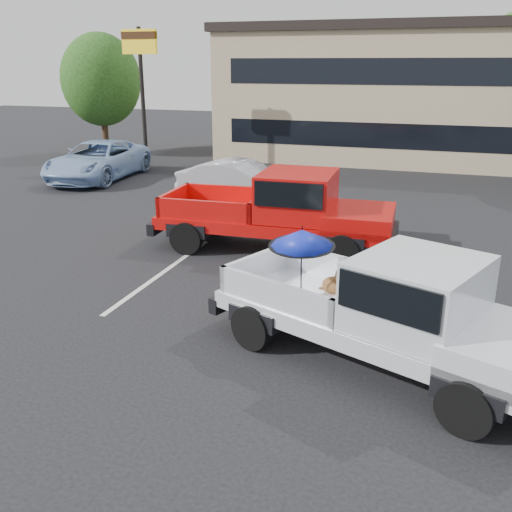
# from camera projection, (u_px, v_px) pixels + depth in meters

# --- Properties ---
(ground) EXTENTS (90.00, 90.00, 0.00)m
(ground) POSITION_uv_depth(u_px,v_px,m) (261.00, 327.00, 10.34)
(ground) COLOR black
(ground) RESTS_ON ground
(stripe_left) EXTENTS (0.12, 5.00, 0.01)m
(stripe_left) POSITION_uv_depth(u_px,v_px,m) (163.00, 272.00, 13.04)
(stripe_left) COLOR silver
(stripe_left) RESTS_ON ground
(stripe_right) EXTENTS (0.12, 5.00, 0.01)m
(stripe_right) POSITION_uv_depth(u_px,v_px,m) (436.00, 306.00, 11.24)
(stripe_right) COLOR silver
(stripe_right) RESTS_ON ground
(motel_building) EXTENTS (20.40, 8.40, 6.30)m
(motel_building) POSITION_uv_depth(u_px,v_px,m) (434.00, 92.00, 27.56)
(motel_building) COLOR tan
(motel_building) RESTS_ON ground
(motel_sign) EXTENTS (1.60, 0.22, 6.00)m
(motel_sign) POSITION_uv_depth(u_px,v_px,m) (140.00, 60.00, 24.42)
(motel_sign) COLOR black
(motel_sign) RESTS_ON ground
(tree_left) EXTENTS (3.96, 3.96, 6.02)m
(tree_left) POSITION_uv_depth(u_px,v_px,m) (101.00, 80.00, 28.61)
(tree_left) COLOR #332114
(tree_left) RESTS_ON ground
(silver_pickup) EXTENTS (6.01, 3.96, 2.06)m
(silver_pickup) POSITION_uv_depth(u_px,v_px,m) (401.00, 307.00, 8.60)
(silver_pickup) COLOR black
(silver_pickup) RESTS_ON ground
(red_pickup) EXTENTS (6.20, 2.48, 2.02)m
(red_pickup) POSITION_uv_depth(u_px,v_px,m) (290.00, 208.00, 14.26)
(red_pickup) COLOR black
(red_pickup) RESTS_ON ground
(silver_sedan) EXTENTS (4.61, 2.22, 1.46)m
(silver_sedan) POSITION_uv_depth(u_px,v_px,m) (242.00, 183.00, 19.10)
(silver_sedan) COLOR #A8A9AF
(silver_sedan) RESTS_ON ground
(blue_suv) EXTENTS (2.94, 5.68, 1.53)m
(blue_suv) POSITION_uv_depth(u_px,v_px,m) (98.00, 160.00, 23.28)
(blue_suv) COLOR #8FADD5
(blue_suv) RESTS_ON ground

